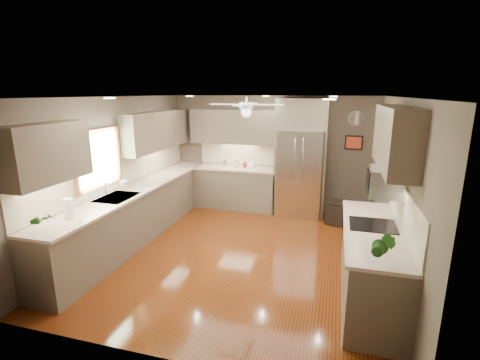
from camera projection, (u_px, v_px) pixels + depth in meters
The scene contains 27 objects.
floor at pixel (241, 252), 5.75m from camera, with size 5.00×5.00×0.00m, color #4D180A.
ceiling at pixel (241, 97), 5.14m from camera, with size 5.00×5.00×0.00m, color white.
wall_back at pixel (271, 153), 7.78m from camera, with size 4.50×4.50×0.00m, color brown.
wall_front at pixel (167, 243), 3.11m from camera, with size 4.50×4.50×0.00m, color brown.
wall_left at pixel (117, 170), 6.03m from camera, with size 5.00×5.00×0.00m, color brown.
wall_right at pixel (396, 189), 4.86m from camera, with size 5.00×5.00×0.00m, color brown.
canister_b at pixel (225, 163), 7.84m from camera, with size 0.09×0.09×0.15m, color silver.
canister_c at pixel (236, 163), 7.76m from camera, with size 0.10×0.10×0.17m, color beige.
canister_d at pixel (245, 165), 7.72m from camera, with size 0.08×0.08×0.12m, color maroon.
soap_bottle at pixel (125, 183), 6.00m from camera, with size 0.10×0.10×0.21m, color white.
potted_plant_left at pixel (44, 219), 4.18m from camera, with size 0.16×0.11×0.30m, color #1D5117.
potted_plant_right at pixel (384, 246), 3.36m from camera, with size 0.20×0.16×0.36m, color #1D5117.
bowl at pixel (251, 167), 7.71m from camera, with size 0.20×0.20×0.05m, color beige.
left_run at pixel (140, 211), 6.29m from camera, with size 0.65×4.70×1.45m.
back_run at pixel (236, 187), 7.88m from camera, with size 1.85×0.65×1.45m.
uppers at pixel (212, 133), 6.15m from camera, with size 4.50×4.70×0.95m.
window at pixel (98, 159), 5.49m from camera, with size 0.05×1.12×0.92m.
sink at pixel (117, 199), 5.57m from camera, with size 0.50×0.70×0.32m.
refrigerator at pixel (301, 160), 7.30m from camera, with size 1.06×0.75×2.45m.
right_run at pixel (372, 262), 4.39m from camera, with size 0.70×2.20×1.45m.
microwave at pixel (385, 182), 4.35m from camera, with size 0.43×0.55×0.34m.
ceiling_fan at pixel (246, 108), 5.46m from camera, with size 1.18×1.18×0.32m.
recessed_lights at pixel (246, 97), 5.53m from camera, with size 2.84×3.14×0.01m.
wall_clock at pixel (356, 118), 7.11m from camera, with size 0.30×0.03×0.30m.
framed_print at pixel (354, 143), 7.23m from camera, with size 0.36×0.03×0.30m.
stool at pixel (337, 212), 6.93m from camera, with size 0.46×0.46×0.45m.
paper_towel at pixel (69, 208), 4.58m from camera, with size 0.12×0.12×0.29m.
Camera 1 is at (1.40, -5.10, 2.57)m, focal length 26.00 mm.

